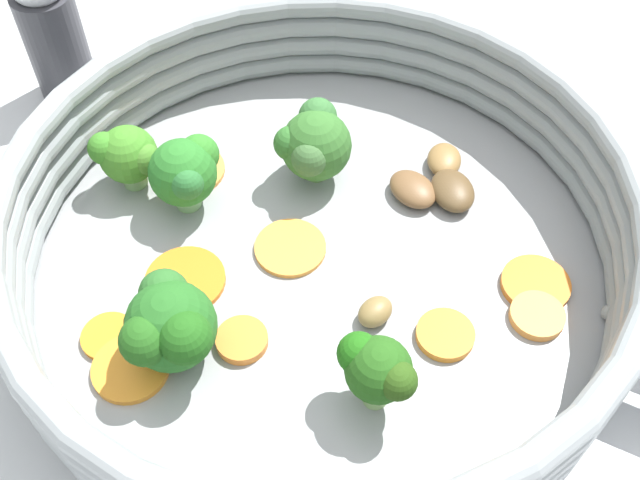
{
  "coord_description": "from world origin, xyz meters",
  "views": [
    {
      "loc": [
        -0.07,
        0.26,
        0.37
      ],
      "look_at": [
        0.0,
        0.0,
        0.03
      ],
      "focal_mm": 42.0,
      "sensor_mm": 36.0,
      "label": 1
    }
  ],
  "objects_px": {
    "carrot_slice_7": "(185,280)",
    "broccoli_floret_4": "(377,370)",
    "carrot_slice_3": "(537,316)",
    "broccoli_floret_2": "(169,325)",
    "carrot_slice_4": "(291,247)",
    "mushroom_piece_0": "(444,160)",
    "carrot_slice_8": "(109,337)",
    "skillet": "(320,264)",
    "broccoli_floret_3": "(314,144)",
    "salt_shaker": "(51,28)",
    "carrot_slice_6": "(445,335)",
    "carrot_slice_2": "(242,340)",
    "mushroom_piece_2": "(453,191)",
    "broccoli_floret_0": "(186,172)",
    "carrot_slice_0": "(190,170)",
    "broccoli_floret_1": "(127,155)",
    "mushroom_piece_1": "(375,312)",
    "carrot_slice_5": "(536,284)",
    "mushroom_piece_3": "(413,189)",
    "carrot_slice_1": "(131,368)"
  },
  "relations": [
    {
      "from": "carrot_slice_8",
      "to": "salt_shaker",
      "type": "xyz_separation_m",
      "value": [
        0.13,
        -0.2,
        0.04
      ]
    },
    {
      "from": "broccoli_floret_2",
      "to": "mushroom_piece_2",
      "type": "xyz_separation_m",
      "value": [
        -0.12,
        -0.15,
        -0.02
      ]
    },
    {
      "from": "carrot_slice_5",
      "to": "mushroom_piece_1",
      "type": "xyz_separation_m",
      "value": [
        0.08,
        0.04,
        0.0
      ]
    },
    {
      "from": "broccoli_floret_4",
      "to": "carrot_slice_0",
      "type": "bearing_deg",
      "value": -40.11
    },
    {
      "from": "carrot_slice_7",
      "to": "broccoli_floret_4",
      "type": "distance_m",
      "value": 0.13
    },
    {
      "from": "carrot_slice_7",
      "to": "broccoli_floret_0",
      "type": "distance_m",
      "value": 0.07
    },
    {
      "from": "skillet",
      "to": "broccoli_floret_4",
      "type": "bearing_deg",
      "value": 121.73
    },
    {
      "from": "carrot_slice_6",
      "to": "broccoli_floret_4",
      "type": "xyz_separation_m",
      "value": [
        0.03,
        0.05,
        0.03
      ]
    },
    {
      "from": "carrot_slice_2",
      "to": "mushroom_piece_2",
      "type": "xyz_separation_m",
      "value": [
        -0.09,
        -0.13,
        0.0
      ]
    },
    {
      "from": "carrot_slice_8",
      "to": "broccoli_floret_1",
      "type": "height_order",
      "value": "broccoli_floret_1"
    },
    {
      "from": "carrot_slice_7",
      "to": "mushroom_piece_1",
      "type": "distance_m",
      "value": 0.11
    },
    {
      "from": "skillet",
      "to": "mushroom_piece_2",
      "type": "relative_size",
      "value": 9.71
    },
    {
      "from": "carrot_slice_3",
      "to": "mushroom_piece_2",
      "type": "height_order",
      "value": "mushroom_piece_2"
    },
    {
      "from": "mushroom_piece_3",
      "to": "carrot_slice_3",
      "type": "bearing_deg",
      "value": 139.37
    },
    {
      "from": "carrot_slice_3",
      "to": "carrot_slice_6",
      "type": "bearing_deg",
      "value": 28.09
    },
    {
      "from": "carrot_slice_1",
      "to": "broccoli_floret_1",
      "type": "relative_size",
      "value": 0.93
    },
    {
      "from": "skillet",
      "to": "salt_shaker",
      "type": "distance_m",
      "value": 0.25
    },
    {
      "from": "carrot_slice_6",
      "to": "carrot_slice_7",
      "type": "xyz_separation_m",
      "value": [
        0.15,
        0.0,
        -0.0
      ]
    },
    {
      "from": "carrot_slice_5",
      "to": "carrot_slice_7",
      "type": "bearing_deg",
      "value": 14.07
    },
    {
      "from": "carrot_slice_3",
      "to": "broccoli_floret_2",
      "type": "bearing_deg",
      "value": 21.53
    },
    {
      "from": "broccoli_floret_2",
      "to": "carrot_slice_0",
      "type": "bearing_deg",
      "value": -71.61
    },
    {
      "from": "carrot_slice_7",
      "to": "mushroom_piece_0",
      "type": "xyz_separation_m",
      "value": [
        -0.13,
        -0.13,
        0.0
      ]
    },
    {
      "from": "carrot_slice_3",
      "to": "broccoli_floret_3",
      "type": "xyz_separation_m",
      "value": [
        0.15,
        -0.07,
        0.03
      ]
    },
    {
      "from": "broccoli_floret_0",
      "to": "mushroom_piece_2",
      "type": "height_order",
      "value": "broccoli_floret_0"
    },
    {
      "from": "carrot_slice_2",
      "to": "broccoli_floret_1",
      "type": "xyz_separation_m",
      "value": [
        0.1,
        -0.09,
        0.02
      ]
    },
    {
      "from": "broccoli_floret_1",
      "to": "salt_shaker",
      "type": "height_order",
      "value": "salt_shaker"
    },
    {
      "from": "carrot_slice_5",
      "to": "broccoli_floret_4",
      "type": "xyz_separation_m",
      "value": [
        0.07,
        0.09,
        0.03
      ]
    },
    {
      "from": "carrot_slice_6",
      "to": "broccoli_floret_0",
      "type": "xyz_separation_m",
      "value": [
        0.17,
        -0.06,
        0.03
      ]
    },
    {
      "from": "carrot_slice_5",
      "to": "salt_shaker",
      "type": "height_order",
      "value": "salt_shaker"
    },
    {
      "from": "mushroom_piece_3",
      "to": "carrot_slice_5",
      "type": "bearing_deg",
      "value": 148.15
    },
    {
      "from": "carrot_slice_5",
      "to": "broccoli_floret_0",
      "type": "bearing_deg",
      "value": -2.34
    },
    {
      "from": "carrot_slice_4",
      "to": "mushroom_piece_0",
      "type": "distance_m",
      "value": 0.12
    },
    {
      "from": "carrot_slice_7",
      "to": "broccoli_floret_4",
      "type": "bearing_deg",
      "value": 160.11
    },
    {
      "from": "carrot_slice_2",
      "to": "mushroom_piece_0",
      "type": "bearing_deg",
      "value": -117.79
    },
    {
      "from": "carrot_slice_8",
      "to": "broccoli_floret_3",
      "type": "distance_m",
      "value": 0.17
    },
    {
      "from": "carrot_slice_5",
      "to": "broccoli_floret_1",
      "type": "height_order",
      "value": "broccoli_floret_1"
    },
    {
      "from": "mushroom_piece_0",
      "to": "broccoli_floret_2",
      "type": "bearing_deg",
      "value": 56.62
    },
    {
      "from": "broccoli_floret_1",
      "to": "carrot_slice_3",
      "type": "bearing_deg",
      "value": 171.97
    },
    {
      "from": "carrot_slice_8",
      "to": "skillet",
      "type": "bearing_deg",
      "value": -138.82
    },
    {
      "from": "broccoli_floret_1",
      "to": "mushroom_piece_1",
      "type": "bearing_deg",
      "value": 160.76
    },
    {
      "from": "mushroom_piece_0",
      "to": "salt_shaker",
      "type": "relative_size",
      "value": 0.26
    },
    {
      "from": "mushroom_piece_1",
      "to": "mushroom_piece_3",
      "type": "distance_m",
      "value": 0.09
    },
    {
      "from": "carrot_slice_7",
      "to": "broccoli_floret_4",
      "type": "height_order",
      "value": "broccoli_floret_4"
    },
    {
      "from": "skillet",
      "to": "carrot_slice_5",
      "type": "distance_m",
      "value": 0.13
    },
    {
      "from": "carrot_slice_0",
      "to": "mushroom_piece_3",
      "type": "distance_m",
      "value": 0.14
    },
    {
      "from": "skillet",
      "to": "broccoli_floret_1",
      "type": "distance_m",
      "value": 0.14
    },
    {
      "from": "carrot_slice_0",
      "to": "broccoli_floret_2",
      "type": "height_order",
      "value": "broccoli_floret_2"
    },
    {
      "from": "skillet",
      "to": "carrot_slice_7",
      "type": "height_order",
      "value": "carrot_slice_7"
    },
    {
      "from": "carrot_slice_4",
      "to": "mushroom_piece_0",
      "type": "xyz_separation_m",
      "value": [
        -0.08,
        -0.09,
        0.0
      ]
    },
    {
      "from": "carrot_slice_8",
      "to": "carrot_slice_4",
      "type": "bearing_deg",
      "value": -132.62
    }
  ]
}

